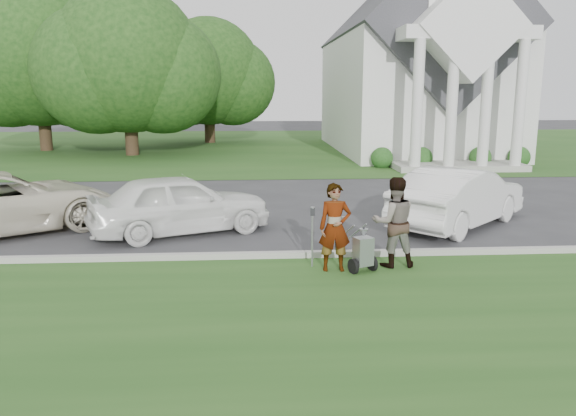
{
  "coord_description": "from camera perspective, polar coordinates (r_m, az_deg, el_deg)",
  "views": [
    {
      "loc": [
        -0.93,
        -11.67,
        3.72
      ],
      "look_at": [
        -0.18,
        0.0,
        1.28
      ],
      "focal_mm": 35.0,
      "sensor_mm": 36.0,
      "label": 1
    }
  ],
  "objects": [
    {
      "name": "church_lawn",
      "position": [
        38.86,
        -2.3,
        6.31
      ],
      "size": [
        80.0,
        30.0,
        0.01
      ],
      "primitive_type": "cube",
      "color": "#234B19",
      "rests_on": "ground"
    },
    {
      "name": "person_right",
      "position": [
        12.17,
        10.7,
        -1.48
      ],
      "size": [
        0.97,
        0.77,
        1.94
      ],
      "primitive_type": "imported",
      "rotation": [
        0.0,
        0.0,
        3.18
      ],
      "color": "#999999",
      "rests_on": "ground"
    },
    {
      "name": "striping_cart",
      "position": [
        11.81,
        7.61,
        -4.47
      ],
      "size": [
        0.83,
        1.17,
        1.01
      ],
      "rotation": [
        0.0,
        0.0,
        0.4
      ],
      "color": "black",
      "rests_on": "ground"
    },
    {
      "name": "tree_left",
      "position": [
        34.42,
        -16.01,
        13.67
      ],
      "size": [
        10.63,
        8.4,
        9.71
      ],
      "color": "#332316",
      "rests_on": "ground"
    },
    {
      "name": "parking_meter_near",
      "position": [
        11.95,
        2.49,
        -2.19
      ],
      "size": [
        0.1,
        0.09,
        1.33
      ],
      "color": "#989AA0",
      "rests_on": "ground"
    },
    {
      "name": "person_left",
      "position": [
        11.72,
        4.78,
        -2.05
      ],
      "size": [
        0.68,
        0.45,
        1.85
      ],
      "primitive_type": "imported",
      "rotation": [
        0.0,
        0.0,
        -0.01
      ],
      "color": "#999999",
      "rests_on": "ground"
    },
    {
      "name": "curb",
      "position": [
        12.79,
        0.66,
        -4.78
      ],
      "size": [
        80.0,
        0.18,
        0.15
      ],
      "primitive_type": "cube",
      "color": "#9E9E93",
      "rests_on": "ground"
    },
    {
      "name": "church",
      "position": [
        36.24,
        12.68,
        15.04
      ],
      "size": [
        9.19,
        19.0,
        24.1
      ],
      "color": "white",
      "rests_on": "ground"
    },
    {
      "name": "tree_back",
      "position": [
        41.78,
        -8.11,
        13.07
      ],
      "size": [
        9.61,
        7.6,
        8.89
      ],
      "color": "#332316",
      "rests_on": "ground"
    },
    {
      "name": "car_b",
      "position": [
        15.08,
        -10.92,
        0.43
      ],
      "size": [
        5.1,
        3.56,
        1.61
      ],
      "primitive_type": "imported",
      "rotation": [
        0.0,
        0.0,
        1.96
      ],
      "color": "white",
      "rests_on": "ground"
    },
    {
      "name": "tree_far",
      "position": [
        38.97,
        -24.01,
        13.72
      ],
      "size": [
        11.64,
        9.2,
        10.73
      ],
      "color": "#332316",
      "rests_on": "ground"
    },
    {
      "name": "car_d",
      "position": [
        16.33,
        16.96,
        1.08
      ],
      "size": [
        4.86,
        4.75,
        1.66
      ],
      "primitive_type": "imported",
      "rotation": [
        0.0,
        0.0,
        2.33
      ],
      "color": "white",
      "rests_on": "ground"
    },
    {
      "name": "grass_strip",
      "position": [
        9.48,
        2.31,
        -11.3
      ],
      "size": [
        80.0,
        7.0,
        0.01
      ],
      "primitive_type": "cube",
      "color": "#234B19",
      "rests_on": "ground"
    },
    {
      "name": "car_a",
      "position": [
        16.71,
        -27.16,
        0.54
      ],
      "size": [
        6.55,
        5.63,
        1.67
      ],
      "primitive_type": "imported",
      "rotation": [
        0.0,
        0.0,
        2.15
      ],
      "color": "beige",
      "rests_on": "ground"
    },
    {
      "name": "ground",
      "position": [
        12.28,
        0.85,
        -5.84
      ],
      "size": [
        120.0,
        120.0,
        0.0
      ],
      "primitive_type": "plane",
      "color": "#333335",
      "rests_on": "ground"
    }
  ]
}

